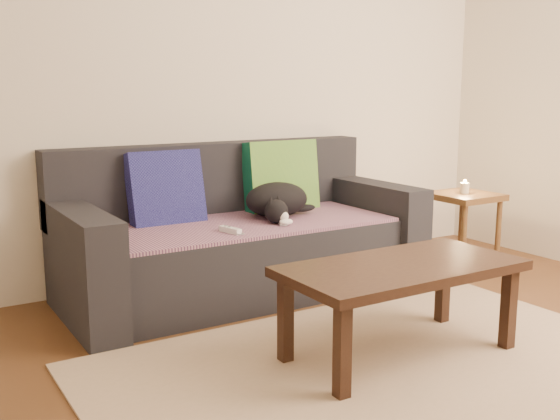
% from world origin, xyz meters
% --- Properties ---
extents(ground, '(4.50, 4.50, 0.00)m').
position_xyz_m(ground, '(0.00, 0.00, 0.00)').
color(ground, brown).
rests_on(ground, ground).
extents(back_wall, '(4.50, 0.04, 2.60)m').
position_xyz_m(back_wall, '(0.00, 2.00, 1.30)').
color(back_wall, beige).
rests_on(back_wall, ground).
extents(sofa, '(2.10, 0.94, 0.87)m').
position_xyz_m(sofa, '(0.00, 1.57, 0.31)').
color(sofa, '#232328').
rests_on(sofa, ground).
extents(throw_blanket, '(1.66, 0.74, 0.02)m').
position_xyz_m(throw_blanket, '(0.00, 1.48, 0.43)').
color(throw_blanket, '#3F2343').
rests_on(throw_blanket, sofa).
extents(cushion_navy, '(0.43, 0.20, 0.45)m').
position_xyz_m(cushion_navy, '(-0.39, 1.74, 0.63)').
color(cushion_navy, '#111044').
rests_on(cushion_navy, throw_blanket).
extents(cushion_green, '(0.49, 0.18, 0.50)m').
position_xyz_m(cushion_green, '(0.39, 1.74, 0.63)').
color(cushion_green, '#0C4E37').
rests_on(cushion_green, throw_blanket).
extents(cat, '(0.50, 0.49, 0.21)m').
position_xyz_m(cat, '(0.22, 1.51, 0.54)').
color(cat, black).
rests_on(cat, throw_blanket).
extents(wii_remote_a, '(0.07, 0.15, 0.03)m').
position_xyz_m(wii_remote_a, '(-0.22, 1.27, 0.46)').
color(wii_remote_a, white).
rests_on(wii_remote_a, throw_blanket).
extents(wii_remote_b, '(0.09, 0.15, 0.03)m').
position_xyz_m(wii_remote_b, '(0.14, 1.34, 0.46)').
color(wii_remote_b, white).
rests_on(wii_remote_b, throw_blanket).
extents(side_table, '(0.41, 0.41, 0.51)m').
position_xyz_m(side_table, '(1.54, 1.26, 0.42)').
color(side_table, brown).
rests_on(side_table, ground).
extents(candle, '(0.06, 0.06, 0.09)m').
position_xyz_m(candle, '(1.54, 1.26, 0.55)').
color(candle, beige).
rests_on(candle, side_table).
extents(rug, '(2.50, 1.80, 0.01)m').
position_xyz_m(rug, '(0.00, 0.15, 0.01)').
color(rug, tan).
rests_on(rug, ground).
extents(coffee_table, '(1.09, 0.54, 0.44)m').
position_xyz_m(coffee_table, '(0.15, 0.33, 0.38)').
color(coffee_table, black).
rests_on(coffee_table, rug).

